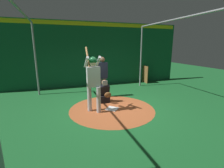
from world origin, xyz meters
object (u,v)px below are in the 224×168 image
(bat_rack, at_px, (144,74))
(umpire, at_px, (103,75))
(catcher, at_px, (104,94))
(home_plate, at_px, (112,109))
(batter, at_px, (93,79))

(bat_rack, bearing_deg, umpire, -56.98)
(catcher, relative_size, bat_rack, 0.90)
(catcher, height_order, bat_rack, bat_rack)
(home_plate, distance_m, batter, 1.36)
(batter, height_order, umpire, batter)
(batter, bearing_deg, catcher, 142.42)
(catcher, distance_m, bat_rack, 4.52)
(umpire, bearing_deg, bat_rack, 123.02)
(home_plate, xyz_separation_m, batter, (0.01, -0.67, 1.18))
(home_plate, xyz_separation_m, umpire, (-1.50, 0.07, 1.01))
(home_plate, bearing_deg, catcher, -176.49)
(batter, relative_size, umpire, 1.24)
(home_plate, relative_size, catcher, 0.44)
(batter, height_order, bat_rack, batter)
(umpire, distance_m, bat_rack, 4.04)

